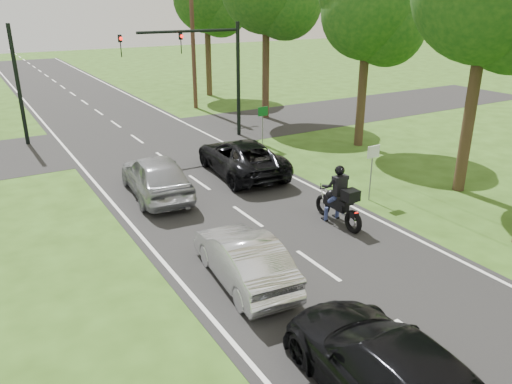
% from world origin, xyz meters
% --- Properties ---
extents(ground, '(140.00, 140.00, 0.00)m').
position_xyz_m(ground, '(0.00, 0.00, 0.00)').
color(ground, '#2D4914').
rests_on(ground, ground).
extents(road, '(8.00, 100.00, 0.01)m').
position_xyz_m(road, '(0.00, 10.00, 0.01)').
color(road, black).
rests_on(road, ground).
extents(cross_road, '(60.00, 7.00, 0.01)m').
position_xyz_m(cross_road, '(0.00, 16.00, 0.01)').
color(cross_road, black).
rests_on(cross_road, ground).
extents(motorcycle_rider, '(0.68, 2.39, 2.06)m').
position_xyz_m(motorcycle_rider, '(2.34, 1.92, 0.81)').
color(motorcycle_rider, black).
rests_on(motorcycle_rider, ground).
extents(dark_suv, '(2.97, 5.59, 1.49)m').
position_xyz_m(dark_suv, '(2.05, 8.12, 0.76)').
color(dark_suv, black).
rests_on(dark_suv, road).
extents(silver_sedan, '(1.84, 4.25, 1.36)m').
position_xyz_m(silver_sedan, '(-2.21, 0.35, 0.69)').
color(silver_sedan, silver).
rests_on(silver_sedan, road).
extents(silver_suv, '(2.35, 4.95, 1.63)m').
position_xyz_m(silver_suv, '(-2.00, 7.50, 0.83)').
color(silver_suv, '#999BA0').
rests_on(silver_suv, road).
extents(dark_car_behind, '(2.60, 5.43, 1.53)m').
position_xyz_m(dark_car_behind, '(-2.09, -4.84, 0.78)').
color(dark_car_behind, black).
rests_on(dark_car_behind, road).
extents(traffic_signal, '(6.38, 0.44, 6.00)m').
position_xyz_m(traffic_signal, '(3.34, 14.00, 4.14)').
color(traffic_signal, black).
rests_on(traffic_signal, ground).
extents(signal_pole_far, '(0.20, 0.20, 6.00)m').
position_xyz_m(signal_pole_far, '(-5.20, 18.00, 3.00)').
color(signal_pole_far, black).
rests_on(signal_pole_far, ground).
extents(utility_pole_far, '(1.60, 0.28, 10.00)m').
position_xyz_m(utility_pole_far, '(6.20, 22.00, 5.08)').
color(utility_pole_far, '#523225').
rests_on(utility_pole_far, ground).
extents(sign_white, '(0.55, 0.07, 2.12)m').
position_xyz_m(sign_white, '(4.70, 2.98, 1.60)').
color(sign_white, slate).
rests_on(sign_white, ground).
extents(sign_green, '(0.55, 0.07, 2.12)m').
position_xyz_m(sign_green, '(4.90, 10.98, 1.60)').
color(sign_green, slate).
rests_on(sign_green, ground).
extents(tree_row_c, '(4.80, 4.65, 8.76)m').
position_xyz_m(tree_row_c, '(9.75, 8.80, 6.23)').
color(tree_row_c, '#332316').
rests_on(tree_row_c, ground).
extents(tree_row_e, '(5.28, 5.12, 9.61)m').
position_xyz_m(tree_row_e, '(9.48, 25.78, 6.83)').
color(tree_row_e, '#332316').
rests_on(tree_row_e, ground).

